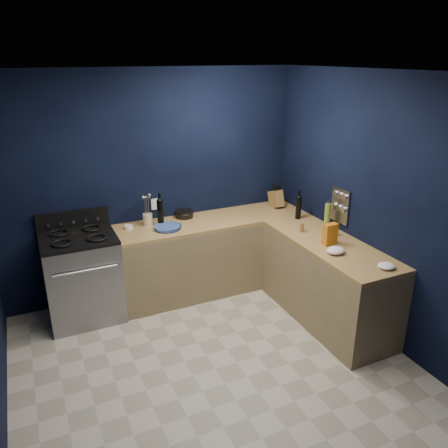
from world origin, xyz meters
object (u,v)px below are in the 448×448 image
plate_stack (167,227)px  crouton_bag (330,234)px  knife_block (276,199)px  gas_range (83,279)px  utensil_crock (148,219)px

plate_stack → crouton_bag: crouton_bag is taller
knife_block → crouton_bag: bearing=-97.9°
gas_range → utensil_crock: (0.79, 0.15, 0.51)m
plate_stack → crouton_bag: size_ratio=1.31×
crouton_bag → gas_range: bearing=148.3°
plate_stack → knife_block: bearing=6.2°
crouton_bag → utensil_crock: bearing=134.3°
crouton_bag → plate_stack: bearing=136.1°
gas_range → utensil_crock: size_ratio=6.71×
plate_stack → utensil_crock: (-0.16, 0.21, 0.05)m
crouton_bag → knife_block: bearing=79.3°
plate_stack → utensil_crock: 0.27m
utensil_crock → crouton_bag: (1.53, -1.31, 0.04)m
knife_block → crouton_bag: 1.27m
gas_range → crouton_bag: (2.33, -1.16, 0.55)m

